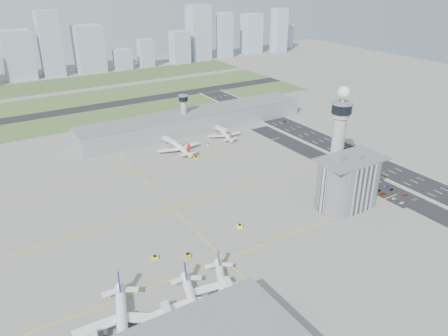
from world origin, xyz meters
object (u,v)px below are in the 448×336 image
tug_5 (208,144)px  car_hw_4 (239,108)px  jet_bridge_near_1 (173,330)px  control_tower (339,131)px  car_lot_11 (369,177)px  airplane_far_a (178,143)px  car_lot_1 (394,199)px  car_lot_2 (383,193)px  jet_bridge_far_0 (164,139)px  tug_1 (155,257)px  car_lot_8 (392,189)px  admin_building (348,182)px  car_hw_1 (343,150)px  airplane_near_c (223,285)px  airplane_far_b (224,131)px  car_lot_4 (371,186)px  airplane_near_a (121,319)px  car_lot_0 (402,203)px  car_lot_7 (405,195)px  tug_0 (134,315)px  tug_4 (196,157)px  airplane_near_b (194,302)px  car_lot_9 (386,186)px  car_lot_5 (360,181)px  tug_2 (188,255)px  jet_bridge_near_2 (237,302)px  jet_bridge_far_1 (216,128)px  car_hw_2 (285,121)px  car_lot_10 (379,181)px  car_lot_6 (415,200)px  secondary_tower (184,110)px  car_lot_3 (379,190)px

tug_5 → car_hw_4: size_ratio=0.95×
jet_bridge_near_1 → control_tower: bearing=-56.0°
jet_bridge_near_1 → car_lot_11: jet_bridge_near_1 is taller
airplane_far_a → car_lot_1: bearing=-150.1°
tug_5 → car_lot_2: (52.60, -132.04, -0.27)m
jet_bridge_far_0 → tug_1: 159.82m
car_lot_8 → car_hw_4: bearing=-11.9°
admin_building → car_hw_1: bearing=45.0°
airplane_near_c → airplane_far_b: bearing=172.8°
car_lot_4 → car_hw_4: size_ratio=1.12×
airplane_near_a → jet_bridge_far_0: airplane_near_a is taller
car_lot_0 → car_lot_7: car_lot_0 is taller
airplane_far_b → tug_5: bearing=127.2°
tug_0 → car_lot_1: size_ratio=0.98×
tug_4 → control_tower: bearing=52.2°
tug_5 → car_lot_11: (63.68, -111.54, -0.24)m
car_lot_7 → car_hw_1: car_hw_1 is taller
airplane_near_b → tug_0: bearing=-100.2°
airplane_far_a → tug_5: bearing=-96.6°
tug_1 → car_lot_9: tug_1 is taller
tug_4 → car_hw_1: tug_4 is taller
airplane_near_b → car_lot_5: size_ratio=10.49×
airplane_near_a → airplane_near_c: 45.18m
airplane_far_b → tug_2: airplane_far_b is taller
airplane_near_a → car_lot_5: bearing=120.9°
tug_5 → airplane_near_c: bearing=91.9°
car_lot_1 → jet_bridge_near_2: bearing=111.2°
jet_bridge_far_1 → car_lot_9: bearing=4.8°
tug_0 → tug_4: tug_4 is taller
tug_0 → car_lot_2: bearing=-167.0°
jet_bridge_far_1 → car_lot_11: jet_bridge_far_1 is taller
car_hw_1 → car_hw_4: 138.72m
tug_2 → car_lot_8: tug_2 is taller
car_lot_8 → car_hw_2: car_hw_2 is taller
tug_2 → car_lot_10: tug_2 is taller
tug_1 → car_lot_10: bearing=-77.8°
airplane_far_b → car_lot_11: airplane_far_b is taller
admin_building → car_lot_10: 45.64m
car_lot_6 → tug_1: bearing=79.6°
airplane_far_b → car_lot_0: bearing=-156.2°
car_lot_0 → tug_5: bearing=26.3°
tug_1 → secondary_tower: bearing=-19.1°
car_lot_3 → car_lot_9: size_ratio=1.00×
tug_4 → car_hw_2: bearing=119.9°
jet_bridge_far_1 → car_hw_4: (55.96, 47.80, -2.30)m
airplane_far_b → car_lot_2: size_ratio=7.85×
car_hw_1 → jet_bridge_near_2: bearing=-141.8°
jet_bridge_far_1 → tug_2: size_ratio=3.97×
car_lot_11 → car_hw_1: (22.04, 45.86, -0.06)m
car_lot_1 → car_lot_11: 30.67m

